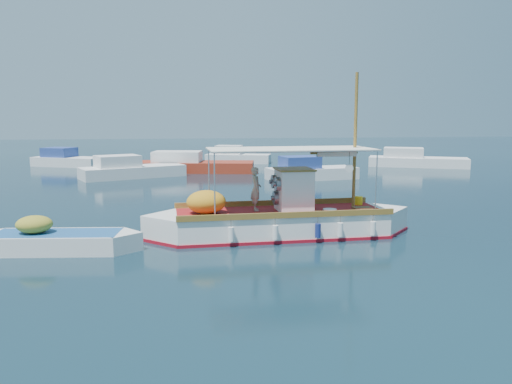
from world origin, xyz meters
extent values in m
plane|color=black|center=(0.00, 0.00, 0.00)|extent=(160.00, 160.00, 0.00)
cube|color=white|center=(0.11, 0.24, 0.35)|extent=(7.52, 2.77, 1.09)
cube|color=white|center=(-3.60, 0.09, 0.35)|extent=(2.48, 2.48, 1.09)
cube|color=white|center=(3.83, 0.38, 0.35)|extent=(2.48, 2.48, 1.09)
cube|color=maroon|center=(0.11, 0.24, 0.02)|extent=(7.62, 2.85, 0.18)
cube|color=maroon|center=(0.11, 0.24, 0.87)|extent=(7.51, 2.57, 0.06)
cube|color=brown|center=(0.06, 1.48, 0.99)|extent=(7.53, 0.40, 0.20)
cube|color=brown|center=(0.16, -1.01, 0.99)|extent=(7.53, 0.40, 0.20)
cube|color=white|center=(0.61, 0.26, 1.63)|extent=(1.24, 1.33, 1.49)
cube|color=brown|center=(0.61, 0.26, 2.41)|extent=(1.34, 1.44, 0.06)
cylinder|color=slate|center=(-0.02, -0.09, 1.93)|extent=(0.24, 0.50, 0.50)
cylinder|color=slate|center=(-0.05, 0.55, 1.93)|extent=(0.24, 0.50, 0.50)
cylinder|color=slate|center=(-0.03, 0.23, 1.39)|extent=(0.24, 0.50, 0.50)
cylinder|color=brown|center=(2.89, 0.35, 3.37)|extent=(0.12, 0.12, 4.95)
cylinder|color=brown|center=(2.09, 0.31, 2.97)|extent=(1.78, 0.15, 0.08)
cylinder|color=silver|center=(-2.40, 1.23, 2.01)|extent=(0.05, 0.05, 2.23)
cylinder|color=silver|center=(-2.32, -0.95, 2.01)|extent=(0.05, 0.05, 2.23)
cylinder|color=silver|center=(3.24, 1.45, 2.01)|extent=(0.05, 0.05, 2.23)
cylinder|color=silver|center=(3.32, -0.73, 2.01)|extent=(0.05, 0.05, 2.23)
cube|color=silver|center=(0.46, 0.25, 3.14)|extent=(5.93, 2.61, 0.04)
ellipsoid|color=orange|center=(-2.56, 0.13, 1.31)|extent=(1.43, 1.23, 0.83)
cube|color=yellow|center=(1.38, 0.83, 1.09)|extent=(0.25, 0.19, 0.40)
cylinder|color=yellow|center=(3.35, 1.06, 1.06)|extent=(0.31, 0.31, 0.34)
cube|color=brown|center=(3.10, -0.04, 0.95)|extent=(0.66, 0.47, 0.12)
cylinder|color=#B2B2B2|center=(1.82, -0.24, 0.95)|extent=(0.51, 0.51, 0.12)
cylinder|color=white|center=(2.33, -0.72, 2.51)|extent=(0.30, 0.04, 0.30)
cylinder|color=white|center=(-1.81, -1.23, 0.45)|extent=(0.21, 0.21, 0.48)
cylinder|color=navy|center=(1.16, -1.11, 0.45)|extent=(0.21, 0.21, 0.48)
cylinder|color=white|center=(3.14, -1.03, 0.45)|extent=(0.21, 0.21, 0.48)
imported|color=#A09884|center=(-0.75, 0.45, 1.69)|extent=(0.39, 0.58, 1.58)
cube|color=white|center=(-7.38, -0.91, 0.21)|extent=(4.09, 1.95, 0.77)
cube|color=white|center=(-5.42, -1.12, 0.21)|extent=(1.53, 1.53, 0.77)
cube|color=#1F538E|center=(-7.38, -0.91, 0.58)|extent=(4.07, 1.78, 0.04)
ellipsoid|color=#9E942D|center=(-8.06, -0.84, 0.88)|extent=(1.22, 1.04, 0.57)
cube|color=silver|center=(-6.97, 18.65, 0.30)|extent=(7.47, 5.09, 1.00)
cube|color=silver|center=(-7.94, 18.22, 1.20)|extent=(3.43, 3.02, 0.80)
cube|color=maroon|center=(-2.57, 21.53, 0.30)|extent=(9.36, 4.27, 1.00)
cube|color=silver|center=(-3.91, 21.76, 1.20)|extent=(3.96, 2.95, 0.80)
cube|color=silver|center=(5.30, 15.93, 0.30)|extent=(6.44, 3.31, 1.00)
cube|color=navy|center=(4.40, 15.75, 1.20)|extent=(2.76, 2.30, 0.80)
cube|color=silver|center=(16.42, 23.02, 0.30)|extent=(8.45, 5.70, 1.00)
cube|color=silver|center=(15.31, 23.52, 1.20)|extent=(3.86, 3.35, 0.80)
cube|color=silver|center=(-13.28, 27.49, 0.30)|extent=(6.53, 4.71, 1.00)
cube|color=navy|center=(-14.11, 27.88, 1.20)|extent=(3.06, 2.82, 0.80)
cube|color=silver|center=(1.55, 28.68, 0.30)|extent=(6.21, 3.65, 1.00)
cube|color=silver|center=(0.71, 28.94, 1.20)|extent=(2.75, 2.32, 0.80)
camera|label=1|loc=(-3.22, -17.20, 4.30)|focal=35.00mm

